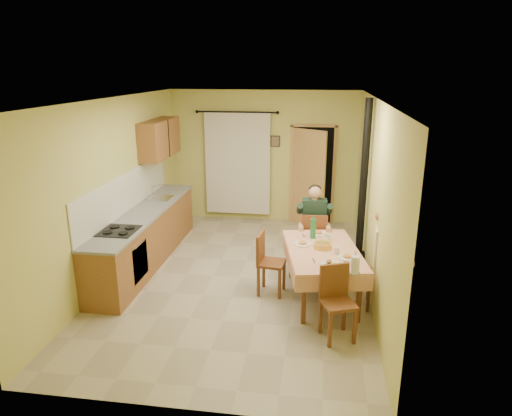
% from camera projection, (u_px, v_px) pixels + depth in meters
% --- Properties ---
extents(floor, '(4.00, 6.00, 0.01)m').
position_uv_depth(floor, '(240.00, 277.00, 7.34)').
color(floor, tan).
rests_on(floor, ground).
extents(room_shell, '(4.04, 6.04, 2.82)m').
position_uv_depth(room_shell, '(239.00, 166.00, 6.81)').
color(room_shell, '#D0CD6B').
rests_on(room_shell, ground).
extents(kitchen_run, '(0.64, 3.64, 1.56)m').
position_uv_depth(kitchen_run, '(146.00, 235.00, 7.81)').
color(kitchen_run, brown).
rests_on(kitchen_run, ground).
extents(upper_cabinets, '(0.35, 1.40, 0.70)m').
position_uv_depth(upper_cabinets, '(160.00, 138.00, 8.62)').
color(upper_cabinets, brown).
rests_on(upper_cabinets, room_shell).
extents(curtain, '(1.70, 0.07, 2.22)m').
position_uv_depth(curtain, '(238.00, 163.00, 9.79)').
color(curtain, black).
rests_on(curtain, ground).
extents(doorway, '(0.96, 0.51, 2.15)m').
position_uv_depth(doorway, '(310.00, 176.00, 9.60)').
color(doorway, black).
rests_on(doorway, ground).
extents(dining_table, '(1.28, 1.81, 0.76)m').
position_uv_depth(dining_table, '(322.00, 274.00, 6.59)').
color(dining_table, tan).
rests_on(dining_table, ground).
extents(tableware, '(0.87, 1.54, 0.33)m').
position_uv_depth(tableware, '(327.00, 248.00, 6.37)').
color(tableware, white).
rests_on(tableware, dining_table).
extents(chair_far, '(0.44, 0.44, 0.98)m').
position_uv_depth(chair_far, '(313.00, 251.00, 7.64)').
color(chair_far, brown).
rests_on(chair_far, ground).
extents(chair_near, '(0.49, 0.49, 0.93)m').
position_uv_depth(chair_near, '(337.00, 317.00, 5.62)').
color(chair_near, brown).
rests_on(chair_near, ground).
extents(chair_right, '(0.44, 0.44, 0.96)m').
position_uv_depth(chair_right, '(382.00, 288.00, 6.35)').
color(chair_right, brown).
rests_on(chair_right, ground).
extents(chair_left, '(0.42, 0.42, 0.93)m').
position_uv_depth(chair_left, '(271.00, 275.00, 6.77)').
color(chair_left, brown).
rests_on(chair_left, ground).
extents(man_far, '(0.60, 0.48, 1.39)m').
position_uv_depth(man_far, '(314.00, 217.00, 7.48)').
color(man_far, '#192D23').
rests_on(man_far, chair_far).
extents(man_right, '(0.49, 0.60, 1.39)m').
position_uv_depth(man_right, '(385.00, 249.00, 6.18)').
color(man_right, silver).
rests_on(man_right, chair_right).
extents(stove_flue, '(0.24, 0.24, 2.80)m').
position_uv_depth(stove_flue, '(362.00, 211.00, 7.35)').
color(stove_flue, black).
rests_on(stove_flue, ground).
extents(picture_back, '(0.19, 0.03, 0.23)m').
position_uv_depth(picture_back, '(275.00, 141.00, 9.60)').
color(picture_back, black).
rests_on(picture_back, room_shell).
extents(picture_right, '(0.03, 0.31, 0.21)m').
position_uv_depth(picture_right, '(366.00, 153.00, 7.67)').
color(picture_right, brown).
rests_on(picture_right, room_shell).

